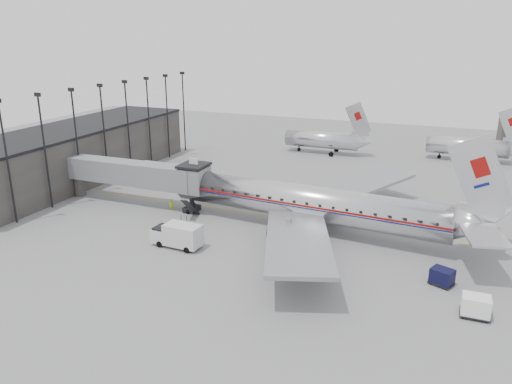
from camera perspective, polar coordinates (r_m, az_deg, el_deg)
ground at (r=59.24m, az=-1.10°, el=-4.49°), size 160.00×160.00×0.00m
terminal at (r=84.07m, az=-20.20°, el=4.05°), size 12.00×46.00×8.00m
apron_line at (r=63.48m, az=3.51°, el=-2.95°), size 60.00×0.15×0.01m
jet_bridge at (r=68.66m, az=-12.82°, el=1.92°), size 21.00×6.20×7.10m
floodlight_masts at (r=81.34m, az=-15.68°, el=7.20°), size 0.90×42.25×15.25m
distant_aircraft_near at (r=97.31m, az=7.63°, el=6.01°), size 16.39×3.20×10.26m
distant_aircraft_mid at (r=98.45m, az=23.09°, el=4.86°), size 16.39×3.20×10.26m
airliner at (r=58.83m, az=6.27°, el=-1.27°), size 42.13×38.91×13.33m
service_van at (r=55.29m, az=-8.99°, el=-4.85°), size 5.77×2.53×2.66m
baggage_cart_navy at (r=50.07m, az=20.49°, el=-9.04°), size 2.51×2.24×1.62m
baggage_cart_white at (r=45.93m, az=23.82°, el=-11.83°), size 2.37×1.82×1.85m
ramp_worker at (r=66.68m, az=-9.63°, el=-1.45°), size 0.64×0.52×1.52m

